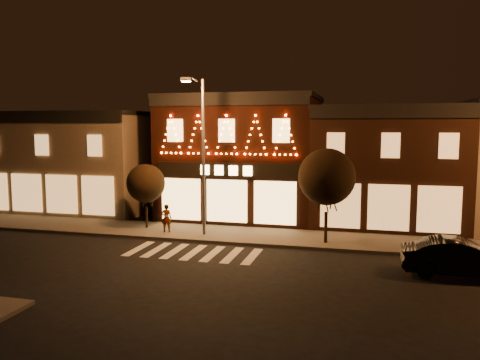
% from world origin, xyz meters
% --- Properties ---
extents(ground, '(120.00, 120.00, 0.00)m').
position_xyz_m(ground, '(0.00, 0.00, 0.00)').
color(ground, black).
rests_on(ground, ground).
extents(sidewalk_far, '(44.00, 4.00, 0.15)m').
position_xyz_m(sidewalk_far, '(2.00, 8.00, 0.07)').
color(sidewalk_far, '#47423D').
rests_on(sidewalk_far, ground).
extents(building_left, '(12.20, 8.28, 7.30)m').
position_xyz_m(building_left, '(-13.00, 13.99, 3.66)').
color(building_left, '#716450').
rests_on(building_left, ground).
extents(building_pulp, '(10.20, 8.34, 8.30)m').
position_xyz_m(building_pulp, '(0.00, 13.98, 4.16)').
color(building_pulp, black).
rests_on(building_pulp, ground).
extents(building_right_a, '(9.20, 8.28, 7.50)m').
position_xyz_m(building_right_a, '(9.50, 13.99, 3.76)').
color(building_right_a, '#341B12').
rests_on(building_right_a, ground).
extents(streetlamp_mid, '(0.70, 2.00, 8.70)m').
position_xyz_m(streetlamp_mid, '(-0.66, 7.13, 5.25)').
color(streetlamp_mid, '#59595E').
rests_on(streetlamp_mid, sidewalk_far).
extents(tree_left, '(2.31, 2.31, 3.86)m').
position_xyz_m(tree_left, '(-4.56, 8.20, 2.85)').
color(tree_left, black).
rests_on(tree_left, sidewalk_far).
extents(tree_right, '(2.98, 2.98, 4.98)m').
position_xyz_m(tree_right, '(6.24, 7.17, 3.64)').
color(tree_right, black).
rests_on(tree_right, sidewalk_far).
extents(dark_sedan, '(4.79, 1.73, 1.57)m').
position_xyz_m(dark_sedan, '(12.14, 3.24, 0.78)').
color(dark_sedan, black).
rests_on(dark_sedan, ground).
extents(pedestrian, '(0.67, 0.51, 1.63)m').
position_xyz_m(pedestrian, '(-2.89, 7.36, 0.97)').
color(pedestrian, gray).
rests_on(pedestrian, sidewalk_far).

